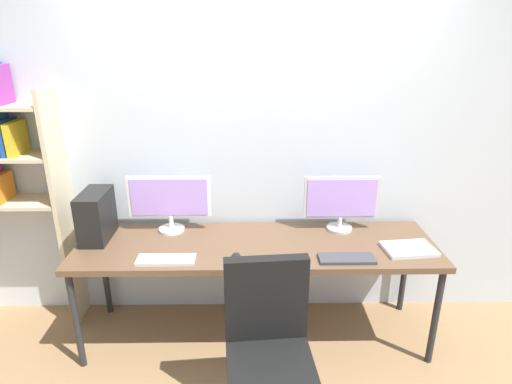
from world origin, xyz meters
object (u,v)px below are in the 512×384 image
at_px(pc_tower, 96,216).
at_px(monitor_left, 170,200).
at_px(keyboard_right, 347,259).
at_px(office_chair, 269,369).
at_px(keyboard_left, 166,260).
at_px(computer_mouse, 236,257).
at_px(desk, 256,250).
at_px(laptop_closed, 409,249).
at_px(monitor_right, 341,201).

bearing_deg(pc_tower, monitor_left, 13.20).
distance_m(pc_tower, keyboard_right, 1.68).
distance_m(office_chair, pc_tower, 1.52).
bearing_deg(monitor_left, keyboard_right, -20.87).
relative_size(keyboard_left, computer_mouse, 3.74).
xyz_separation_m(desk, laptop_closed, (0.99, -0.11, 0.06)).
xyz_separation_m(pc_tower, computer_mouse, (0.95, -0.31, -0.15)).
bearing_deg(office_chair, pc_tower, 142.30).
bearing_deg(laptop_closed, keyboard_right, -170.82).
bearing_deg(keyboard_left, laptop_closed, 4.29).
distance_m(desk, computer_mouse, 0.25).
bearing_deg(keyboard_left, office_chair, -41.61).
height_order(monitor_left, keyboard_right, monitor_left).
bearing_deg(laptop_closed, desk, 167.42).
bearing_deg(monitor_left, computer_mouse, -41.49).
height_order(office_chair, laptop_closed, office_chair).
distance_m(desk, keyboard_right, 0.61).
relative_size(desk, keyboard_left, 6.67).
bearing_deg(computer_mouse, monitor_right, 29.85).
xyz_separation_m(monitor_right, computer_mouse, (-0.73, -0.42, -0.20)).
xyz_separation_m(keyboard_left, computer_mouse, (0.43, 0.02, 0.01)).
bearing_deg(monitor_left, desk, -19.48).
bearing_deg(desk, pc_tower, 174.70).
height_order(desk, monitor_right, monitor_right).
relative_size(monitor_right, keyboard_left, 1.46).
distance_m(office_chair, monitor_left, 1.32).
bearing_deg(pc_tower, monitor_right, 3.83).
bearing_deg(computer_mouse, keyboard_left, -176.75).
distance_m(office_chair, computer_mouse, 0.70).
bearing_deg(keyboard_right, keyboard_left, 180.00).
relative_size(monitor_right, laptop_closed, 1.64).
relative_size(monitor_left, keyboard_left, 1.60).
distance_m(office_chair, monitor_right, 1.26).
distance_m(keyboard_left, keyboard_right, 1.12).
bearing_deg(pc_tower, keyboard_left, -32.46).
height_order(pc_tower, laptop_closed, pc_tower).
distance_m(office_chair, keyboard_right, 0.82).
distance_m(pc_tower, keyboard_left, 0.63).
bearing_deg(office_chair, keyboard_left, 138.39).
xyz_separation_m(keyboard_right, computer_mouse, (-0.69, 0.02, 0.01)).
height_order(office_chair, pc_tower, pc_tower).
height_order(monitor_right, keyboard_right, monitor_right).
distance_m(monitor_right, pc_tower, 1.68).
bearing_deg(monitor_right, laptop_closed, -40.07).
bearing_deg(computer_mouse, laptop_closed, 4.69).
bearing_deg(keyboard_left, monitor_left, 95.17).
xyz_separation_m(monitor_left, keyboard_right, (1.16, -0.44, -0.22)).
distance_m(monitor_left, laptop_closed, 1.64).
xyz_separation_m(keyboard_right, laptop_closed, (0.43, 0.12, 0.00)).
height_order(desk, computer_mouse, computer_mouse).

